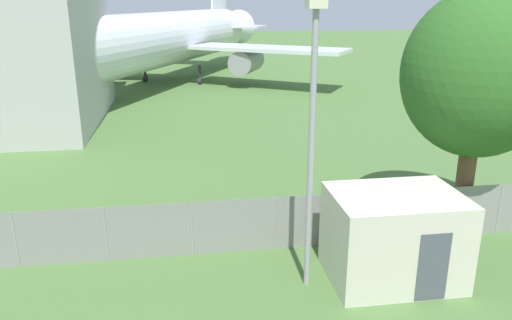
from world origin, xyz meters
The scene contains 5 objects.
perimeter_fence centered at (0.00, 10.99, 0.88)m, with size 56.07×0.07×1.75m.
airplane centered at (-1.41, 43.44, 4.05)m, with size 31.00×39.25×13.43m.
portable_cabin centered at (5.53, 8.86, 1.26)m, with size 3.53×2.61×2.52m.
tree_left_of_cabin centered at (9.12, 11.49, 5.29)m, with size 4.82×4.82×7.98m.
light_mast centered at (3.08, 8.86, 4.71)m, with size 0.44×0.44×7.69m.
Camera 1 is at (-0.10, -2.92, 7.56)m, focal length 35.00 mm.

